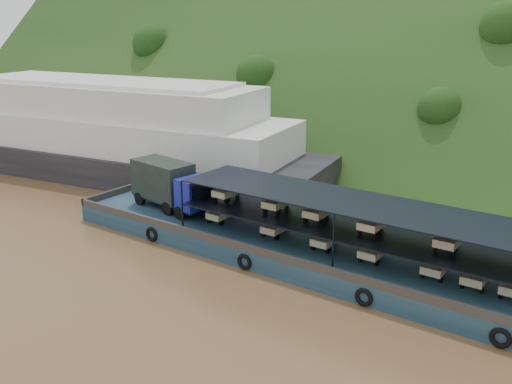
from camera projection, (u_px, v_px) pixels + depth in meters
The scene contains 4 objects.
ground at pixel (254, 254), 37.54m from camera, with size 160.00×160.00×0.00m, color brown.
hillside at pixel (436, 152), 65.58m from camera, with size 140.00×28.00×28.00m, color #183312.
cargo_barge at pixel (289, 239), 37.09m from camera, with size 35.00×7.18×4.70m.
passenger_ferry at pixel (106, 132), 56.58m from camera, with size 46.48×18.73×9.16m.
Camera 1 is at (20.12, -28.19, 15.05)m, focal length 40.00 mm.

